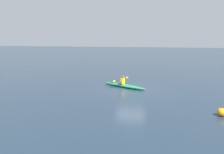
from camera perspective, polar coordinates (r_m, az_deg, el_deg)
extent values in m
plane|color=#1E2D3D|center=(17.83, 5.32, -3.24)|extent=(160.00, 160.00, 0.00)
ellipsoid|color=#19723F|center=(18.18, 3.36, -2.47)|extent=(4.18, 2.39, 0.29)
torus|color=black|center=(18.25, 2.91, -2.01)|extent=(0.69, 0.69, 0.04)
cylinder|color=black|center=(18.89, 0.07, -1.51)|extent=(0.18, 0.18, 0.02)
cylinder|color=yellow|center=(18.15, 3.06, -1.15)|extent=(0.40, 0.40, 0.54)
sphere|color=brown|center=(18.08, 3.08, 0.03)|extent=(0.21, 0.21, 0.21)
cylinder|color=black|center=(18.24, 2.55, -0.67)|extent=(0.90, 1.84, 0.03)
ellipsoid|color=gold|center=(17.44, 0.65, -1.20)|extent=(0.21, 0.38, 0.17)
ellipsoid|color=gold|center=(19.06, 4.29, -0.18)|extent=(0.21, 0.38, 0.17)
cylinder|color=brown|center=(17.94, 2.32, -1.05)|extent=(0.15, 0.32, 0.34)
cylinder|color=brown|center=(18.42, 3.39, -0.74)|extent=(0.28, 0.24, 0.34)
sphere|color=orange|center=(13.16, 28.49, -8.67)|extent=(0.49, 0.49, 0.49)
torus|color=#333338|center=(13.07, 28.60, -7.53)|extent=(0.12, 0.12, 0.02)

